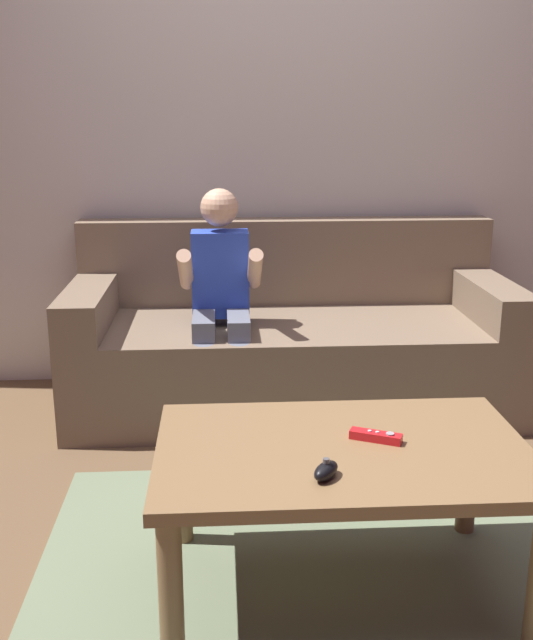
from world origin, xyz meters
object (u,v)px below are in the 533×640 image
(coffee_table, at_px, (342,467))
(person_seated_on_couch, at_px, (221,294))
(couch, at_px, (290,343))
(game_remote_red_near_edge, at_px, (376,436))
(nunchuk_black, at_px, (326,471))

(coffee_table, bearing_deg, person_seated_on_couch, 104.65)
(person_seated_on_couch, distance_m, coffee_table, 1.28)
(person_seated_on_couch, xyz_separation_m, coffee_table, (0.32, -1.22, -0.19))
(couch, distance_m, game_remote_red_near_edge, 1.39)
(person_seated_on_couch, distance_m, nunchuk_black, 1.43)
(couch, bearing_deg, coffee_table, -89.69)
(couch, height_order, nunchuk_black, couch)
(person_seated_on_couch, xyz_separation_m, nunchuk_black, (0.25, -1.40, -0.11))
(game_remote_red_near_edge, bearing_deg, coffee_table, -163.92)
(person_seated_on_couch, bearing_deg, game_remote_red_near_edge, -70.94)
(game_remote_red_near_edge, bearing_deg, nunchuk_black, -128.81)
(person_seated_on_couch, bearing_deg, couch, 29.85)
(coffee_table, bearing_deg, game_remote_red_near_edge, 16.08)
(coffee_table, bearing_deg, nunchuk_black, -111.79)
(coffee_table, relative_size, nunchuk_black, 10.07)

